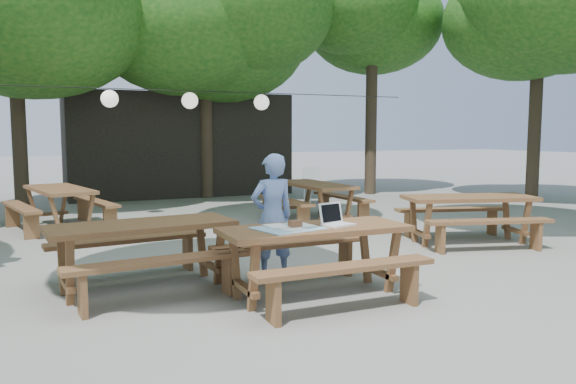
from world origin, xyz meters
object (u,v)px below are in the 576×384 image
(picnic_table_nw, at_px, (142,255))
(woman, at_px, (272,217))
(main_picnic_table, at_px, (315,260))
(plastic_chair, at_px, (314,193))

(picnic_table_nw, xyz_separation_m, woman, (1.50, -0.15, 0.36))
(picnic_table_nw, relative_size, woman, 1.38)
(picnic_table_nw, bearing_deg, main_picnic_table, -36.75)
(picnic_table_nw, height_order, woman, woman)
(picnic_table_nw, distance_m, plastic_chair, 7.95)
(picnic_table_nw, relative_size, plastic_chair, 2.30)
(woman, relative_size, plastic_chair, 1.66)
(main_picnic_table, bearing_deg, picnic_table_nw, 148.69)
(main_picnic_table, bearing_deg, plastic_chair, 63.31)
(plastic_chair, bearing_deg, woman, -115.83)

